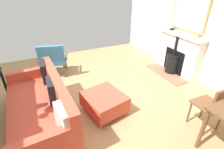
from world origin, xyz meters
TOP-DOWN VIEW (x-y plane):
  - ground_plane at (0.00, 0.00)m, footprint 5.33×5.77m
  - wall_left at (-2.66, 0.00)m, footprint 0.12×5.77m
  - fireplace at (-2.44, -0.28)m, footprint 0.65×1.34m
  - mirror_over_mantel at (-2.58, -0.28)m, footprint 0.04×0.97m
  - mantel_bowl_near at (-2.48, -0.66)m, footprint 0.13×0.13m
  - mantel_bowl_far at (-2.48, 0.08)m, footprint 0.15×0.15m
  - sofa at (0.91, 0.24)m, footprint 0.96×1.99m
  - ottoman at (-0.11, 0.39)m, footprint 0.77×0.83m
  - armchair_accent at (0.50, -1.42)m, footprint 0.79×0.72m
  - dining_chair_near_fireplace at (-1.45, 1.49)m, footprint 0.41×0.41m

SIDE VIEW (x-z plane):
  - ground_plane at x=0.00m, z-range -0.01..0.00m
  - ottoman at x=-0.11m, z-range 0.04..0.41m
  - sofa at x=0.91m, z-range -0.06..0.77m
  - fireplace at x=-2.44m, z-range -0.06..0.98m
  - armchair_accent at x=0.50m, z-range 0.05..0.91m
  - dining_chair_near_fireplace at x=-1.45m, z-range 0.08..0.92m
  - mantel_bowl_near at x=-2.48m, z-range 1.04..1.09m
  - mantel_bowl_far at x=-2.48m, z-range 1.04..1.10m
  - wall_left at x=-2.66m, z-range 0.00..2.73m
  - mirror_over_mantel at x=-2.58m, z-range 1.10..2.06m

